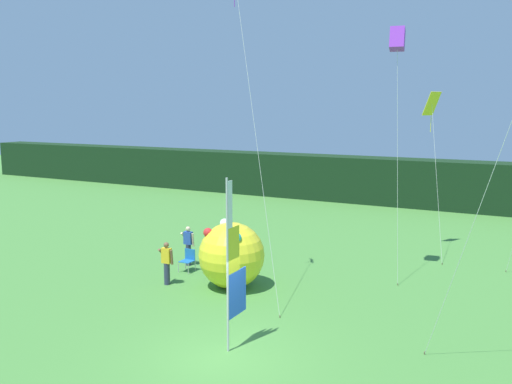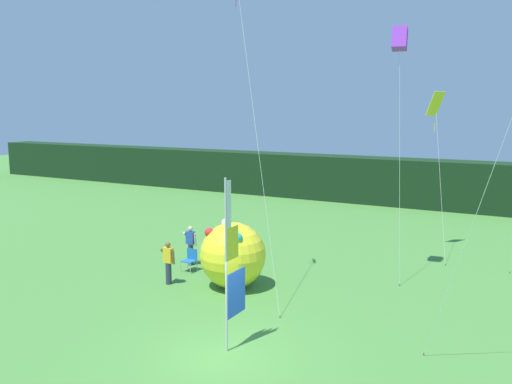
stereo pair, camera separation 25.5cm
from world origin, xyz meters
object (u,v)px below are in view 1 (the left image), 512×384
Objects in this scene: inflatable_balloon at (231,255)px; kite_purple_box_3 at (397,40)px; person_near_banner at (188,245)px; kite_yellow_diamond_2 at (432,109)px; banner_flag at (233,267)px; kite_purple_diamond_4 at (238,0)px; folding_chair at (188,259)px; person_mid_field at (167,262)px.

kite_purple_box_3 is at bearing 39.34° from inflatable_balloon.
kite_yellow_diamond_2 is at bearing 40.21° from person_near_banner.
banner_flag is 9.37m from kite_purple_diamond_4.
folding_chair is 10.09m from kite_purple_diamond_4.
inflatable_balloon is 8.96m from kite_purple_diamond_4.
person_mid_field is at bearing -146.04° from kite_purple_box_3.
person_near_banner is 9.95m from kite_purple_diamond_4.
person_near_banner is 2.54m from person_mid_field.
person_near_banner reaches higher than folding_chair.
folding_chair is at bearing 98.60° from person_mid_field.
kite_purple_box_3 is at bearing 39.89° from kite_purple_diamond_4.
kite_purple_diamond_4 is (0.24, 0.12, 8.96)m from inflatable_balloon.
inflatable_balloon is 9.95m from kite_purple_box_3.
person_near_banner is 0.18× the size of kite_purple_box_3.
person_near_banner is 0.67× the size of inflatable_balloon.
person_near_banner is 3.42m from inflatable_balloon.
person_near_banner is 11.50m from kite_purple_box_3.
banner_flag is 8.27m from person_near_banner.
person_mid_field is 1.82× the size of folding_chair.
banner_flag is at bearing -59.18° from inflatable_balloon.
kite_purple_box_3 reaches higher than inflatable_balloon.
inflatable_balloon reaches higher than person_mid_field.
kite_purple_diamond_4 is at bearing 27.25° from inflatable_balloon.
person_near_banner is at bearing 152.19° from inflatable_balloon.
kite_yellow_diamond_2 is (2.74, 12.97, 4.22)m from banner_flag.
person_mid_field is 13.41m from kite_yellow_diamond_2.
folding_chair is 0.12× the size of kite_yellow_diamond_2.
kite_yellow_diamond_2 is (7.89, 7.73, 5.98)m from folding_chair.
person_mid_field is 1.81m from folding_chair.
inflatable_balloon is at bearing 120.82° from banner_flag.
person_near_banner is at bearing 123.53° from folding_chair.
person_near_banner is 1.03× the size of person_mid_field.
banner_flag is 13.91m from kite_yellow_diamond_2.
kite_purple_box_3 is (2.21, 8.26, 6.72)m from banner_flag.
kite_yellow_diamond_2 is at bearing 59.15° from kite_purple_diamond_4.
banner_flag is 0.41× the size of kite_purple_diamond_4.
folding_chair is at bearing 160.44° from inflatable_balloon.
inflatable_balloon reaches higher than folding_chair.
inflatable_balloon is 0.26× the size of kite_purple_box_3.
person_mid_field is (0.72, -2.44, -0.03)m from person_near_banner.
banner_flag is 0.66× the size of kite_yellow_diamond_2.
banner_flag is at bearing -101.93° from kite_yellow_diamond_2.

